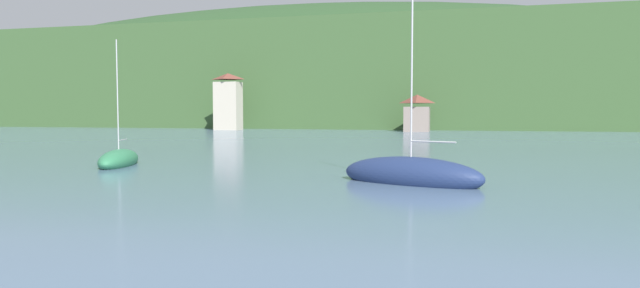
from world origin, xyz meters
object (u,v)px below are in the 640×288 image
Objects in this scene: shore_building_west at (228,102)px; shore_building_westcentral at (417,114)px; sailboat_mid_1 at (119,160)px; sailboat_mid_2 at (411,175)px.

shore_building_west is 32.14m from shore_building_westcentral.
sailboat_mid_2 is at bearing 58.30° from sailboat_mid_1.
sailboat_mid_1 is 0.76× the size of sailboat_mid_2.
sailboat_mid_1 is at bearing -72.00° from shore_building_west.
shore_building_west reaches higher than shore_building_westcentral.
shore_building_west reaches higher than sailboat_mid_2.
shore_building_westcentral is at bearing -65.63° from sailboat_mid_2.
shore_building_westcentral is 0.58× the size of sailboat_mid_2.
sailboat_mid_2 is (4.52, -63.65, -2.47)m from shore_building_westcentral.
sailboat_mid_1 is at bearing 7.58° from sailboat_mid_2.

